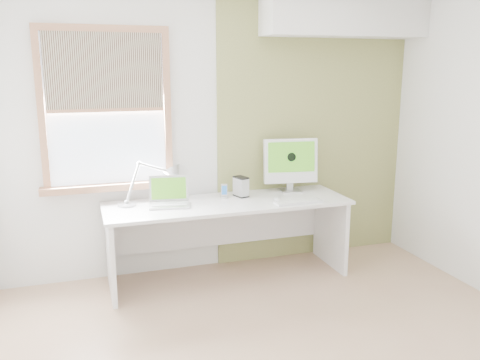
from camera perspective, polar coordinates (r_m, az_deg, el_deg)
name	(u,v)px	position (r m, az deg, el deg)	size (l,w,h in m)	color
room	(293,168)	(3.12, 6.02, 1.36)	(4.04, 3.54, 2.64)	tan
accent_wall	(313,130)	(5.09, 8.34, 5.69)	(2.00, 0.02, 2.60)	olive
soffit	(344,14)	(5.03, 11.81, 18.04)	(1.60, 0.40, 0.42)	white
window	(107,111)	(4.52, -14.96, 7.64)	(1.20, 0.14, 1.42)	#976547
desk	(226,220)	(4.62, -1.60, -4.62)	(2.20, 0.70, 0.73)	white
desk_lamp	(166,179)	(4.57, -8.43, 0.17)	(0.69, 0.35, 0.38)	#B0B3B5
laptop	(169,198)	(4.44, -8.08, -2.02)	(0.39, 0.33, 0.24)	#B0B3B5
phone_dock	(224,194)	(4.62, -1.81, -1.62)	(0.08, 0.08, 0.13)	#B0B3B5
external_drive	(241,187)	(4.67, 0.11, -0.77)	(0.13, 0.17, 0.19)	#B0B3B5
imac	(291,162)	(4.86, 5.79, 2.05)	(0.53, 0.20, 0.51)	#B0B3B5
keyboard	(298,202)	(4.49, 6.68, -2.49)	(0.44, 0.14, 0.02)	white
mouse	(278,199)	(4.54, 4.31, -2.20)	(0.06, 0.10, 0.03)	white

